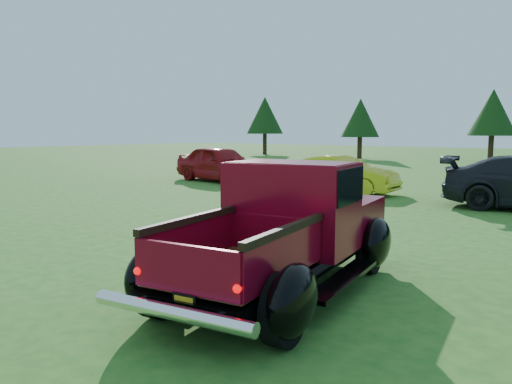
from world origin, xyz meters
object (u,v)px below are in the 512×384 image
(tree_west, at_px, (360,118))
(tree_mid_left, at_px, (493,113))
(show_car_yellow, at_px, (341,174))
(tree_far_west, at_px, (265,115))
(pickup_truck, at_px, (292,227))
(show_car_red, at_px, (220,164))

(tree_west, xyz_separation_m, tree_mid_left, (9.00, 2.00, 0.27))
(tree_west, xyz_separation_m, show_car_yellow, (9.44, -20.21, -2.47))
(tree_far_west, distance_m, pickup_truck, 39.13)
(tree_mid_left, height_order, show_car_yellow, tree_mid_left)
(tree_west, height_order, tree_mid_left, tree_mid_left)
(pickup_truck, relative_size, show_car_red, 1.09)
(tree_far_west, relative_size, show_car_yellow, 1.35)
(show_car_red, relative_size, show_car_yellow, 1.15)
(show_car_yellow, bearing_deg, pickup_truck, -159.34)
(show_car_red, bearing_deg, show_car_yellow, -85.35)
(tree_west, distance_m, tree_mid_left, 9.22)
(tree_west, bearing_deg, pickup_truck, -64.98)
(tree_west, relative_size, pickup_truck, 0.95)
(tree_far_west, xyz_separation_m, tree_west, (10.00, -1.00, -0.41))
(tree_far_west, bearing_deg, tree_mid_left, 3.01)
(tree_mid_left, xyz_separation_m, show_car_yellow, (0.44, -22.21, -2.75))
(tree_west, distance_m, pickup_truck, 33.01)
(tree_far_west, xyz_separation_m, pickup_truck, (23.93, -30.84, -2.71))
(tree_far_west, relative_size, tree_mid_left, 1.04)
(pickup_truck, height_order, show_car_yellow, pickup_truck)
(show_car_red, height_order, show_car_yellow, show_car_red)
(pickup_truck, bearing_deg, show_car_red, 127.05)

